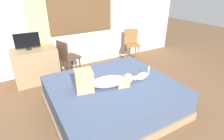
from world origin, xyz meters
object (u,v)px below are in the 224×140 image
at_px(bed, 113,97).
at_px(desk, 36,65).
at_px(cat, 141,76).
at_px(tv_monitor, 27,41).
at_px(person_lying, 102,81).
at_px(cup, 41,44).
at_px(chair_spare, 132,42).
at_px(chair_by_desk, 67,56).

height_order(bed, desk, desk).
xyz_separation_m(cat, tv_monitor, (-1.50, 1.84, 0.36)).
bearing_deg(desk, person_lying, -66.73).
distance_m(cup, chair_spare, 2.36).
bearing_deg(cat, chair_spare, 58.58).
height_order(bed, cup, cup).
relative_size(cup, chair_by_desk, 0.10).
bearing_deg(chair_spare, bed, -133.12).
bearing_deg(tv_monitor, person_lying, -64.66).
relative_size(bed, tv_monitor, 4.19).
relative_size(bed, cup, 24.06).
relative_size(bed, chair_spare, 2.35).
xyz_separation_m(person_lying, tv_monitor, (-0.82, 1.73, 0.32)).
distance_m(person_lying, cat, 0.69).
bearing_deg(desk, chair_spare, -0.42).
bearing_deg(bed, chair_by_desk, 99.82).
xyz_separation_m(cup, chair_by_desk, (0.46, -0.29, -0.27)).
height_order(tv_monitor, chair_by_desk, tv_monitor).
height_order(person_lying, tv_monitor, tv_monitor).
bearing_deg(tv_monitor, desk, 0.00).
height_order(cat, tv_monitor, tv_monitor).
relative_size(tv_monitor, chair_spare, 0.56).
distance_m(bed, person_lying, 0.41).
bearing_deg(chair_spare, desk, 179.58).
height_order(bed, chair_spare, chair_spare).
bearing_deg(chair_by_desk, chair_spare, 3.86).
relative_size(desk, tv_monitor, 1.87).
bearing_deg(cat, tv_monitor, 129.20).
xyz_separation_m(person_lying, cup, (-0.55, 1.87, 0.18)).
bearing_deg(bed, cup, 111.58).
bearing_deg(desk, bed, -61.57).
bearing_deg(person_lying, tv_monitor, 115.34).
distance_m(person_lying, cup, 1.95).
relative_size(person_lying, cup, 11.24).
height_order(cat, chair_by_desk, chair_by_desk).
distance_m(person_lying, chair_spare, 2.48).
bearing_deg(chair_by_desk, desk, 167.66).
height_order(person_lying, chair_spare, chair_spare).
xyz_separation_m(tv_monitor, chair_spare, (2.61, -0.02, -0.41)).
height_order(bed, tv_monitor, tv_monitor).
bearing_deg(desk, cat, -52.23).
relative_size(bed, cat, 5.63).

